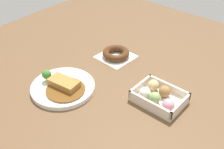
# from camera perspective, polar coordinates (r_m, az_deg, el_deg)

# --- Properties ---
(ground_plane) EXTENTS (1.60, 1.60, 0.00)m
(ground_plane) POSITION_cam_1_polar(r_m,az_deg,el_deg) (1.08, 0.80, -2.17)
(ground_plane) COLOR brown
(curry_plate) EXTENTS (0.24, 0.24, 0.07)m
(curry_plate) POSITION_cam_1_polar(r_m,az_deg,el_deg) (1.06, -10.11, -2.43)
(curry_plate) COLOR white
(curry_plate) RESTS_ON ground_plane
(donut_box) EXTENTS (0.17, 0.13, 0.05)m
(donut_box) POSITION_cam_1_polar(r_m,az_deg,el_deg) (1.00, 9.45, -4.47)
(donut_box) COLOR beige
(donut_box) RESTS_ON ground_plane
(chocolate_ring_donut) EXTENTS (0.15, 0.15, 0.03)m
(chocolate_ring_donut) POSITION_cam_1_polar(r_m,az_deg,el_deg) (1.23, 0.82, 4.33)
(chocolate_ring_donut) COLOR white
(chocolate_ring_donut) RESTS_ON ground_plane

